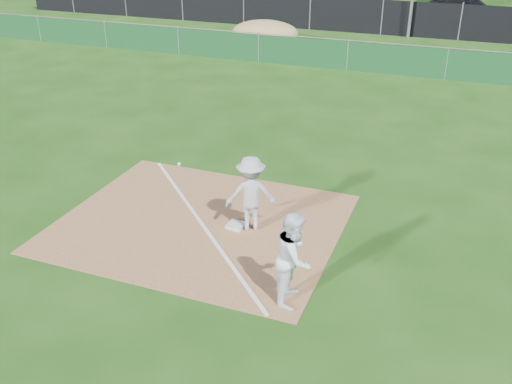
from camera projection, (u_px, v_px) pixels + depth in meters
ground at (314, 104)px, 20.01m from camera, size 90.00×90.00×0.00m
infield_dirt at (201, 223)px, 12.51m from camera, size 6.00×5.00×0.02m
foul_line at (201, 222)px, 12.50m from camera, size 5.01×5.01×0.01m
green_fence at (348, 56)px, 23.91m from camera, size 44.00×0.05×1.20m
dirt_mound at (265, 32)px, 28.45m from camera, size 3.38×2.60×1.17m
black_fence at (382, 18)px, 30.44m from camera, size 46.00×0.04×1.80m
parking_lot at (395, 19)px, 35.00m from camera, size 46.00×9.00×0.01m
first_base at (236, 225)px, 12.31m from camera, size 0.39×0.39×0.07m
play_at_first at (251, 194)px, 11.91m from camera, size 2.43×1.02×1.66m
runner at (294, 258)px, 9.71m from camera, size 0.73×0.90×1.73m
car_left at (288, 4)px, 35.73m from camera, size 4.19×1.85×1.40m
car_mid at (378, 7)px, 35.02m from camera, size 4.33×2.13×1.37m
car_right at (469, 10)px, 33.74m from camera, size 5.17×3.58×1.39m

